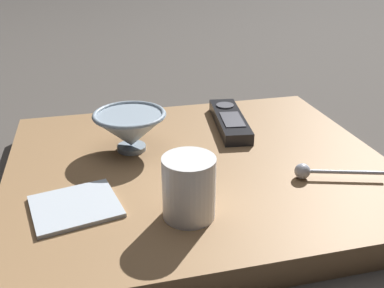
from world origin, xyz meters
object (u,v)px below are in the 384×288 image
cereal_bowl (130,129)px  folded_napkin (75,206)px  teaspoon (312,171)px  coffee_mug (189,188)px  tv_remote_near (230,120)px

cereal_bowl → folded_napkin: 0.20m
teaspoon → folded_napkin: teaspoon is taller
coffee_mug → teaspoon: coffee_mug is taller
tv_remote_near → cereal_bowl: bearing=-73.4°
tv_remote_near → folded_napkin: (0.23, -0.30, -0.01)m
cereal_bowl → teaspoon: 0.31m
cereal_bowl → tv_remote_near: 0.21m
cereal_bowl → folded_napkin: (0.17, -0.10, -0.04)m
coffee_mug → folded_napkin: bearing=-109.9°
tv_remote_near → folded_napkin: 0.38m
cereal_bowl → teaspoon: cereal_bowl is taller
cereal_bowl → tv_remote_near: bearing=106.6°
cereal_bowl → tv_remote_near: cereal_bowl is taller
cereal_bowl → folded_napkin: bearing=-30.3°
folded_napkin → tv_remote_near: bearing=127.1°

